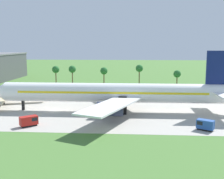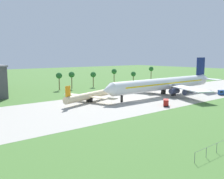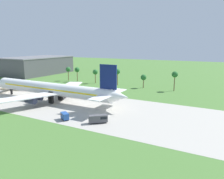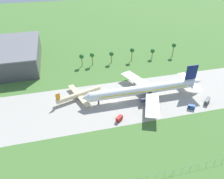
% 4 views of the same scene
% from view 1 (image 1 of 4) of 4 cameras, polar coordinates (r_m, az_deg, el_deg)
% --- Properties ---
extents(ground_plane, '(600.00, 600.00, 0.00)m').
position_cam_1_polar(ground_plane, '(90.85, -11.80, -4.25)').
color(ground_plane, '#477233').
extents(taxiway_strip, '(320.00, 44.00, 0.02)m').
position_cam_1_polar(taxiway_strip, '(90.85, -11.80, -4.24)').
color(taxiway_strip, '#A8A399').
rests_on(taxiway_strip, ground_plane).
extents(jet_airliner, '(79.75, 53.65, 18.94)m').
position_cam_1_polar(jet_airliner, '(86.73, 1.09, -0.70)').
color(jet_airliner, white).
rests_on(jet_airliner, ground_plane).
extents(regional_aircraft, '(29.16, 26.52, 8.44)m').
position_cam_1_polar(regional_aircraft, '(105.94, -21.45, -1.26)').
color(regional_aircraft, beige).
rests_on(regional_aircraft, ground_plane).
extents(fuel_truck, '(4.47, 3.79, 2.59)m').
position_cam_1_polar(fuel_truck, '(72.56, 18.35, -6.79)').
color(fuel_truck, black).
rests_on(fuel_truck, ground_plane).
extents(catering_van, '(4.66, 4.32, 2.62)m').
position_cam_1_polar(catering_van, '(75.25, -16.46, -6.12)').
color(catering_van, black).
rests_on(catering_van, ground_plane).
extents(palm_tree_row, '(82.52, 3.60, 11.54)m').
position_cam_1_polar(palm_tree_row, '(137.81, 3.06, 3.90)').
color(palm_tree_row, brown).
rests_on(palm_tree_row, ground_plane).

